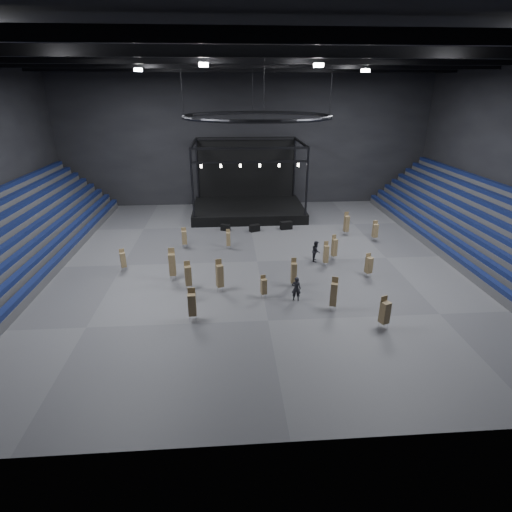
{
  "coord_description": "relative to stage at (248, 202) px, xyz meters",
  "views": [
    {
      "loc": [
        -2.57,
        -34.52,
        15.02
      ],
      "look_at": [
        -0.25,
        -2.0,
        1.4
      ],
      "focal_mm": 28.0,
      "sensor_mm": 36.0,
      "label": 1
    }
  ],
  "objects": [
    {
      "name": "chair_stack_2",
      "position": [
        -7.14,
        -12.13,
        -0.31
      ],
      "size": [
        0.56,
        0.56,
        2.13
      ],
      "rotation": [
        0.0,
        0.0,
        0.14
      ],
      "color": "silver",
      "rests_on": "floor"
    },
    {
      "name": "flight_case_mid",
      "position": [
        0.36,
        -7.5,
        -1.06
      ],
      "size": [
        1.31,
        1.01,
        0.78
      ],
      "primitive_type": "cube",
      "rotation": [
        0.0,
        0.0,
        0.42
      ],
      "color": "black",
      "rests_on": "floor"
    },
    {
      "name": "wall_front",
      "position": [
        -0.0,
        -37.24,
        7.55
      ],
      "size": [
        50.0,
        0.2,
        18.0
      ],
      "primitive_type": "cube",
      "color": "black",
      "rests_on": "ground"
    },
    {
      "name": "bleachers_right",
      "position": [
        22.94,
        -16.24,
        0.28
      ],
      "size": [
        7.2,
        40.0,
        6.4
      ],
      "color": "#464648",
      "rests_on": "floor"
    },
    {
      "name": "flight_case_left",
      "position": [
        -2.98,
        -6.98,
        -1.1
      ],
      "size": [
        1.17,
        0.9,
        0.7
      ],
      "primitive_type": "cube",
      "rotation": [
        0.0,
        0.0,
        -0.41
      ],
      "color": "black",
      "rests_on": "floor"
    },
    {
      "name": "roof_girders",
      "position": [
        -0.0,
        -16.24,
        15.75
      ],
      "size": [
        49.0,
        30.35,
        0.7
      ],
      "color": "black",
      "rests_on": "ceiling"
    },
    {
      "name": "chair_stack_8",
      "position": [
        -3.41,
        -22.0,
        -0.05
      ],
      "size": [
        0.66,
        0.66,
        2.73
      ],
      "rotation": [
        0.0,
        0.0,
        0.33
      ],
      "color": "silver",
      "rests_on": "floor"
    },
    {
      "name": "floodlights",
      "position": [
        -0.0,
        -20.24,
        15.15
      ],
      "size": [
        28.6,
        16.6,
        0.25
      ],
      "color": "white",
      "rests_on": "roof_girders"
    },
    {
      "name": "chair_stack_3",
      "position": [
        12.98,
        -11.52,
        -0.27
      ],
      "size": [
        0.52,
        0.52,
        2.2
      ],
      "rotation": [
        0.0,
        0.0,
        -0.0
      ],
      "color": "silver",
      "rests_on": "floor"
    },
    {
      "name": "chair_stack_9",
      "position": [
        -12.06,
        -17.42,
        -0.36
      ],
      "size": [
        0.59,
        0.59,
        2.04
      ],
      "rotation": [
        0.0,
        0.0,
        0.38
      ],
      "color": "silver",
      "rests_on": "floor"
    },
    {
      "name": "bleachers_left",
      "position": [
        -22.94,
        -16.24,
        0.28
      ],
      "size": [
        7.2,
        40.0,
        6.4
      ],
      "color": "#464648",
      "rests_on": "floor"
    },
    {
      "name": "chair_stack_1",
      "position": [
        4.91,
        -25.54,
        -0.13
      ],
      "size": [
        0.61,
        0.61,
        2.6
      ],
      "rotation": [
        0.0,
        0.0,
        -0.36
      ],
      "color": "silver",
      "rests_on": "floor"
    },
    {
      "name": "chair_stack_14",
      "position": [
        -5.27,
        -26.29,
        -0.15
      ],
      "size": [
        0.57,
        0.57,
        2.45
      ],
      "rotation": [
        0.0,
        0.0,
        0.03
      ],
      "color": "silver",
      "rests_on": "floor"
    },
    {
      "name": "chair_stack_7",
      "position": [
        9.33,
        -20.25,
        -0.3
      ],
      "size": [
        0.64,
        0.64,
        2.15
      ],
      "rotation": [
        0.0,
        0.0,
        0.32
      ],
      "color": "silver",
      "rests_on": "floor"
    },
    {
      "name": "chair_stack_13",
      "position": [
        -0.02,
        -23.33,
        -0.45
      ],
      "size": [
        0.51,
        0.51,
        1.88
      ],
      "rotation": [
        0.0,
        0.0,
        0.25
      ],
      "color": "silver",
      "rests_on": "floor"
    },
    {
      "name": "chair_stack_5",
      "position": [
        7.7,
        -28.22,
        -0.18
      ],
      "size": [
        0.72,
        0.72,
        2.38
      ],
      "rotation": [
        0.0,
        0.0,
        0.41
      ],
      "color": "silver",
      "rests_on": "floor"
    },
    {
      "name": "chair_stack_0",
      "position": [
        -5.95,
        -21.56,
        -0.17
      ],
      "size": [
        0.61,
        0.61,
        2.46
      ],
      "rotation": [
        0.0,
        0.0,
        0.23
      ],
      "color": "silver",
      "rests_on": "floor"
    },
    {
      "name": "crew_member",
      "position": [
        5.55,
        -16.44,
        -0.46
      ],
      "size": [
        0.95,
        1.11,
        1.98
      ],
      "primitive_type": "imported",
      "rotation": [
        0.0,
        0.0,
        1.34
      ],
      "color": "black",
      "rests_on": "floor"
    },
    {
      "name": "truss_ring",
      "position": [
        -0.0,
        -16.24,
        11.55
      ],
      "size": [
        12.3,
        12.3,
        5.15
      ],
      "color": "black",
      "rests_on": "ceiling"
    },
    {
      "name": "stage",
      "position": [
        0.0,
        0.0,
        0.0
      ],
      "size": [
        14.0,
        10.0,
        9.2
      ],
      "color": "black",
      "rests_on": "floor"
    },
    {
      "name": "chair_stack_10",
      "position": [
        -2.67,
        -12.7,
        -0.38
      ],
      "size": [
        0.43,
        0.43,
        2.04
      ],
      "rotation": [
        0.0,
        0.0,
        0.04
      ],
      "color": "silver",
      "rests_on": "floor"
    },
    {
      "name": "chair_stack_12",
      "position": [
        2.6,
        -21.61,
        -0.18
      ],
      "size": [
        0.45,
        0.45,
        2.51
      ],
      "rotation": [
        0.0,
        0.0,
        0.04
      ],
      "color": "silver",
      "rests_on": "floor"
    },
    {
      "name": "chair_stack_6",
      "position": [
        6.22,
        -17.61,
        -0.25
      ],
      "size": [
        0.44,
        0.44,
        2.35
      ],
      "rotation": [
        0.0,
        0.0,
        0.04
      ],
      "color": "silver",
      "rests_on": "floor"
    },
    {
      "name": "flight_case_right",
      "position": [
        4.08,
        -6.98,
        -1.0
      ],
      "size": [
        1.47,
        0.95,
        0.9
      ],
      "primitive_type": "cube",
      "rotation": [
        0.0,
        0.0,
        0.21
      ],
      "color": "black",
      "rests_on": "floor"
    },
    {
      "name": "floor",
      "position": [
        -0.0,
        -16.24,
        -1.45
      ],
      "size": [
        50.0,
        50.0,
        0.0
      ],
      "primitive_type": "plane",
      "color": "#4D4C4F",
      "rests_on": "ground"
    },
    {
      "name": "chair_stack_15",
      "position": [
        7.35,
        -16.2,
        -0.21
      ],
      "size": [
        0.55,
        0.55,
        2.44
      ],
      "rotation": [
        0.0,
        0.0,
        0.31
      ],
      "color": "silver",
      "rests_on": "floor"
    },
    {
      "name": "man_center",
      "position": [
        2.43,
        -23.92,
        -0.47
      ],
      "size": [
        0.8,
        0.62,
        1.96
      ],
      "primitive_type": "imported",
      "rotation": [
        0.0,
        0.0,
        2.92
      ],
      "color": "black",
      "rests_on": "floor"
    },
    {
      "name": "chair_stack_4",
      "position": [
        -7.43,
        -19.62,
        0.02
      ],
      "size": [
        0.59,
        0.59,
        2.84
      ],
      "rotation": [
        0.0,
        0.0,
        0.07
      ],
      "color": "silver",
      "rests_on": "floor"
    },
    {
      "name": "wall_back",
      "position": [
        -0.0,
        4.76,
        7.55
      ],
      "size": [
        50.0,
        0.2,
        18.0
      ],
      "primitive_type": "cube",
      "color": "black",
      "rests_on": "ground"
    },
    {
      "name": "ceiling",
      "position": [
        -0.0,
        -16.24,
        16.55
      ],
      "size": [
        50.0,
        42.0,
        0.2
      ],
      "primitive_type": "cube",
      "color": "black",
      "rests_on": "wall_back"
    },
    {
      "name": "chair_stack_11",
      "position": [
        10.43,
        -9.44,
        -0.11
      ],
      "size": [
        0.57,
        0.57,
        2.62
      ],
      "rotation": [
        0.0,
        0.0,
        0.18
      ],
      "color": "silver",
      "rests_on": "floor"
    }
  ]
}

